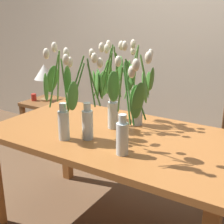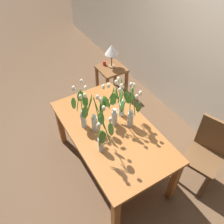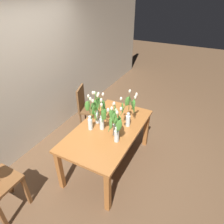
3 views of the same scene
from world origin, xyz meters
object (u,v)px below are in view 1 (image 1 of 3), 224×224
object	(u,v)px
tulip_vase_2	(116,94)
side_table	(48,111)
tulip_vase_4	(109,94)
tulip_vase_5	(139,92)
tulip_vase_3	(86,103)
pillar_candle	(34,97)
tulip_vase_1	(61,106)
table_lamp	(44,73)
tulip_vase_0	(127,113)
dining_table	(114,146)

from	to	relation	value
tulip_vase_2	side_table	distance (m)	1.45
tulip_vase_4	side_table	xyz separation A→B (m)	(-1.27, 0.74, -0.54)
tulip_vase_4	tulip_vase_5	size ratio (longest dim) A/B	0.99
tulip_vase_3	tulip_vase_5	size ratio (longest dim) A/B	0.95
tulip_vase_2	tulip_vase_5	world-z (taller)	tulip_vase_5
side_table	pillar_candle	bearing A→B (deg)	-156.03
tulip_vase_2	tulip_vase_4	world-z (taller)	tulip_vase_4
tulip_vase_3	side_table	distance (m)	1.67
tulip_vase_1	pillar_candle	xyz separation A→B (m)	(-1.27, 1.00, -0.37)
side_table	table_lamp	distance (m)	0.43
tulip_vase_0	tulip_vase_3	world-z (taller)	tulip_vase_0
tulip_vase_4	tulip_vase_0	bearing A→B (deg)	-45.10
tulip_vase_2	tulip_vase_1	bearing A→B (deg)	-100.95
tulip_vase_0	pillar_candle	bearing A→B (deg)	150.12
tulip_vase_4	pillar_candle	distance (m)	1.61
table_lamp	pillar_candle	distance (m)	0.30
tulip_vase_1	tulip_vase_3	bearing A→B (deg)	36.88
side_table	tulip_vase_2	bearing A→B (deg)	-25.32
dining_table	table_lamp	size ratio (longest dim) A/B	4.02
dining_table	tulip_vase_3	bearing A→B (deg)	-122.42
tulip_vase_4	table_lamp	world-z (taller)	tulip_vase_4
pillar_candle	tulip_vase_0	bearing A→B (deg)	-29.88
pillar_candle	tulip_vase_3	bearing A→B (deg)	-33.24
tulip_vase_5	table_lamp	distance (m)	1.57
tulip_vase_1	tulip_vase_4	size ratio (longest dim) A/B	1.01
tulip_vase_0	tulip_vase_2	bearing A→B (deg)	127.14
tulip_vase_0	tulip_vase_5	distance (m)	0.48
dining_table	tulip_vase_2	distance (m)	0.39
side_table	pillar_candle	distance (m)	0.21
tulip_vase_2	tulip_vase_4	bearing A→B (deg)	-74.50
tulip_vase_0	pillar_candle	world-z (taller)	tulip_vase_0
pillar_candle	tulip_vase_5	bearing A→B (deg)	-18.90
side_table	pillar_candle	size ratio (longest dim) A/B	7.33
tulip_vase_2	tulip_vase_3	bearing A→B (deg)	-86.19
tulip_vase_1	tulip_vase_3	distance (m)	0.15
dining_table	table_lamp	xyz separation A→B (m)	(-1.39, 0.83, 0.21)
tulip_vase_2	tulip_vase_4	size ratio (longest dim) A/B	0.99
tulip_vase_3	table_lamp	size ratio (longest dim) A/B	1.38
dining_table	table_lamp	distance (m)	1.63
tulip_vase_4	table_lamp	xyz separation A→B (m)	(-1.30, 0.76, -0.12)
tulip_vase_2	side_table	bearing A→B (deg)	154.68
tulip_vase_4	side_table	size ratio (longest dim) A/B	1.04
tulip_vase_3	tulip_vase_4	bearing A→B (deg)	85.88
tulip_vase_5	tulip_vase_0	bearing A→B (deg)	-70.07
tulip_vase_4	table_lamp	distance (m)	1.51
table_lamp	dining_table	bearing A→B (deg)	-30.95
side_table	tulip_vase_0	bearing A→B (deg)	-33.49
side_table	pillar_candle	xyz separation A→B (m)	(-0.13, -0.06, 0.16)
tulip_vase_1	tulip_vase_2	bearing A→B (deg)	79.05
tulip_vase_2	tulip_vase_5	xyz separation A→B (m)	(0.19, -0.01, 0.04)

